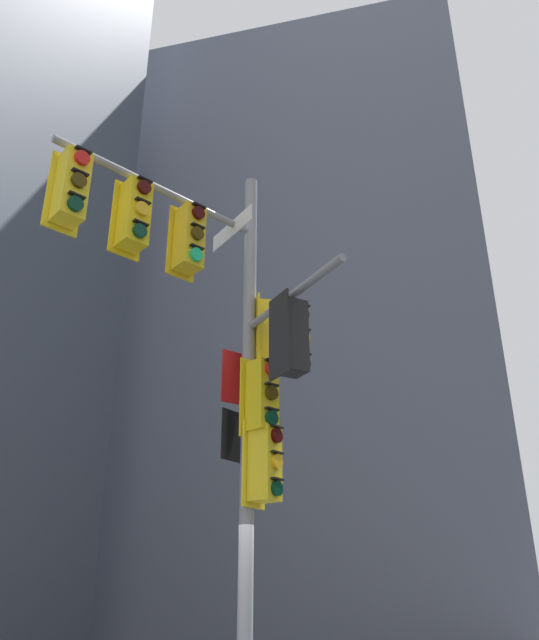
{
  "coord_description": "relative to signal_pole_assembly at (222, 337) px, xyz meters",
  "views": [
    {
      "loc": [
        2.44,
        -8.51,
        1.53
      ],
      "look_at": [
        0.17,
        0.6,
        5.72
      ],
      "focal_mm": 36.0,
      "sensor_mm": 36.0,
      "label": 1
    }
  ],
  "objects": [
    {
      "name": "building_mid_block",
      "position": [
        -2.26,
        24.12,
        9.93
      ],
      "size": [
        15.99,
        15.99,
        29.74
      ],
      "primitive_type": "cube",
      "color": "slate",
      "rests_on": "ground"
    },
    {
      "name": "signal_pole_assembly",
      "position": [
        0.0,
        0.0,
        0.0
      ],
      "size": [
        3.68,
        3.24,
        8.02
      ],
      "color": "gray",
      "rests_on": "ground"
    }
  ]
}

